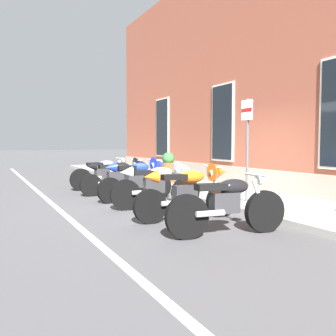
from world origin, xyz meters
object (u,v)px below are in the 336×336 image
Objects in this scene: motorcycle_grey_naked at (104,174)px; motorcycle_white_sport at (160,183)px; motorcycle_black_sport at (120,174)px; motorcycle_black_naked at (228,205)px; parking_sign at (247,135)px; barrel_planter at (168,169)px; motorcycle_blue_sport at (139,177)px; motorcycle_orange_sport at (191,189)px.

motorcycle_grey_naked is 3.89m from motorcycle_white_sport.
motorcycle_black_sport reaches higher than motorcycle_black_naked.
motorcycle_grey_naked is 0.92× the size of parking_sign.
barrel_planter is (-4.46, 0.23, -1.05)m from parking_sign.
motorcycle_black_naked is (2.74, -0.09, -0.08)m from motorcycle_white_sport.
motorcycle_blue_sport is (2.62, 0.11, 0.10)m from motorcycle_grey_naked.
motorcycle_blue_sport reaches higher than motorcycle_black_naked.
motorcycle_black_sport is 2.51m from motorcycle_white_sport.
motorcycle_black_naked is (6.62, 0.01, -0.00)m from motorcycle_grey_naked.
motorcycle_black_naked is at bearing -1.85° from motorcycle_white_sport.
parking_sign is at bearing 68.79° from motorcycle_white_sport.
parking_sign reaches higher than motorcycle_orange_sport.
motorcycle_black_sport is 2.09× the size of barrel_planter.
motorcycle_orange_sport is 2.21m from parking_sign.
parking_sign reaches higher than motorcycle_black_naked.
motorcycle_grey_naked is 2.10× the size of barrel_planter.
motorcycle_white_sport is at bearing -179.75° from motorcycle_orange_sport.
motorcycle_blue_sport is 4.00m from motorcycle_black_naked.
parking_sign is at bearing 136.66° from motorcycle_black_naked.
barrel_planter is (-5.16, 2.05, -0.02)m from motorcycle_orange_sport.
motorcycle_orange_sport is at bearing -0.24° from motorcycle_blue_sport.
barrel_planter is (-2.49, 2.04, -0.02)m from motorcycle_blue_sport.
motorcycle_black_sport is (1.37, 0.05, 0.08)m from motorcycle_grey_naked.
parking_sign is (-2.03, 1.91, 1.13)m from motorcycle_black_naked.
motorcycle_grey_naked is at bearing -93.52° from barrel_planter.
motorcycle_grey_naked is at bearing -177.53° from motorcycle_blue_sport.
motorcycle_white_sport is (2.51, 0.04, 0.00)m from motorcycle_black_sport.
barrel_planter is at bearing 161.74° from motorcycle_black_naked.
motorcycle_white_sport is 0.96× the size of motorcycle_orange_sport.
motorcycle_blue_sport is at bearing 178.48° from motorcycle_black_naked.
motorcycle_blue_sport is at bearing 179.21° from motorcycle_white_sport.
motorcycle_blue_sport reaches higher than motorcycle_grey_naked.
parking_sign is (0.71, 1.82, 1.05)m from motorcycle_white_sport.
barrel_planter reaches higher than motorcycle_black_naked.
motorcycle_blue_sport is 1.01× the size of motorcycle_white_sport.
motorcycle_blue_sport is 1.26m from motorcycle_white_sport.
motorcycle_black_sport is at bearing -177.16° from motorcycle_blue_sport.
motorcycle_orange_sport reaches higher than motorcycle_black_naked.
motorcycle_black_sport is 2.44m from barrel_planter.
motorcycle_black_sport is 1.03× the size of motorcycle_white_sport.
parking_sign is (-0.69, 1.82, 1.04)m from motorcycle_orange_sport.
motorcycle_grey_naked is at bearing -157.31° from parking_sign.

